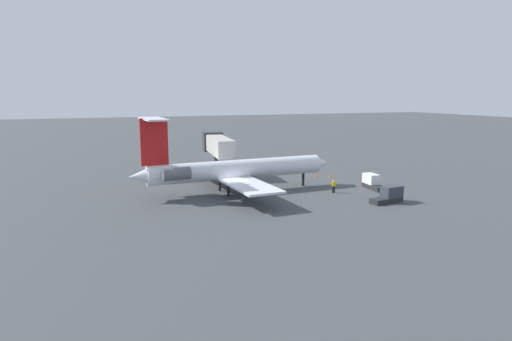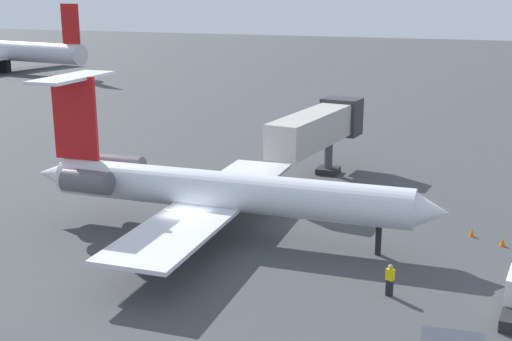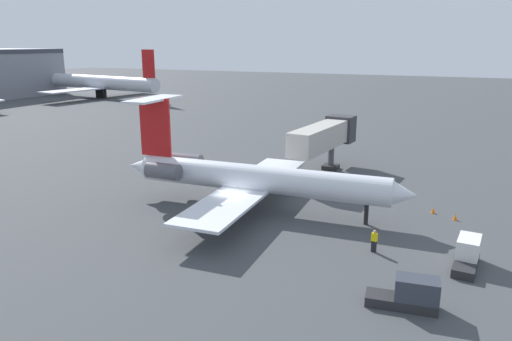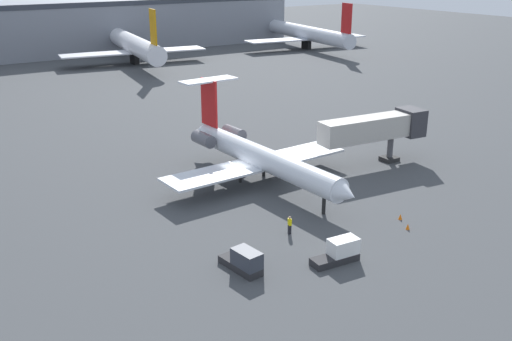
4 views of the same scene
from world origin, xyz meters
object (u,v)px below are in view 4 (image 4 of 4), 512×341
ground_crew_marshaller (290,225)px  baggage_tug_lead (340,252)px  baggage_tug_trailing (244,262)px  traffic_cone_mid (408,226)px  regional_jet (257,155)px  jet_bridge (380,128)px  parked_airliner_east_mid (307,33)px  parked_airliner_centre (134,45)px  traffic_cone_near (400,217)px

ground_crew_marshaller → baggage_tug_lead: baggage_tug_lead is taller
baggage_tug_trailing → traffic_cone_mid: (16.21, -1.84, -0.56)m
regional_jet → jet_bridge: size_ratio=1.96×
baggage_tug_lead → parked_airliner_east_mid: size_ratio=0.10×
baggage_tug_trailing → parked_airliner_east_mid: size_ratio=0.10×
baggage_tug_lead → traffic_cone_mid: size_ratio=7.46×
regional_jet → traffic_cone_mid: 18.22m
baggage_tug_lead → baggage_tug_trailing: (-7.19, 2.89, 0.00)m
baggage_tug_lead → parked_airliner_east_mid: 117.89m
jet_bridge → ground_crew_marshaller: bearing=-154.7°
baggage_tug_lead → parked_airliner_east_mid: (70.98, 94.06, 3.32)m
ground_crew_marshaller → parked_airliner_centre: 93.78m
regional_jet → traffic_cone_near: 16.77m
ground_crew_marshaller → traffic_cone_mid: 10.69m
regional_jet → parked_airliner_centre: 80.70m
regional_jet → traffic_cone_mid: (4.60, -17.40, -2.81)m
baggage_tug_lead → traffic_cone_mid: 9.10m
ground_crew_marshaller → baggage_tug_trailing: baggage_tug_trailing is taller
ground_crew_marshaller → baggage_tug_lead: 6.21m
traffic_cone_near → jet_bridge: bearing=53.0°
parked_airliner_centre → parked_airliner_east_mid: bearing=-3.5°
jet_bridge → baggage_tug_trailing: (-26.85, -12.75, -3.54)m
regional_jet → baggage_tug_trailing: bearing=-126.7°
regional_jet → parked_airliner_east_mid: (66.57, 75.62, 1.07)m
baggage_tug_lead → baggage_tug_trailing: size_ratio=0.99×
jet_bridge → baggage_tug_lead: 25.37m
parked_airliner_east_mid → traffic_cone_mid: bearing=-123.7°
regional_jet → baggage_tug_lead: size_ratio=6.65×
jet_bridge → traffic_cone_mid: bearing=-126.1°
baggage_tug_trailing → baggage_tug_lead: bearing=-21.9°
jet_bridge → regional_jet: bearing=169.6°
regional_jet → parked_airliner_east_mid: bearing=48.6°
regional_jet → traffic_cone_near: regional_jet is taller
traffic_cone_near → parked_airliner_east_mid: parked_airliner_east_mid is taller
baggage_tug_lead → parked_airliner_centre: parked_airliner_centre is taller
parked_airliner_centre → parked_airliner_east_mid: 48.20m
baggage_tug_lead → jet_bridge: bearing=38.5°
ground_crew_marshaller → traffic_cone_mid: ground_crew_marshaller is taller
traffic_cone_mid → regional_jet: bearing=104.8°
jet_bridge → traffic_cone_near: jet_bridge is taller
regional_jet → jet_bridge: (15.24, -2.80, 1.29)m
ground_crew_marshaller → traffic_cone_near: 10.91m
parked_airliner_east_mid → regional_jet: bearing=-131.4°
traffic_cone_near → parked_airliner_east_mid: (60.93, 91.15, 3.88)m
baggage_tug_lead → traffic_cone_near: (10.05, 2.91, -0.56)m
traffic_cone_near → traffic_cone_mid: same height
baggage_tug_lead → parked_airliner_centre: size_ratio=0.10×
baggage_tug_lead → parked_airliner_east_mid: bearing=53.0°
baggage_tug_lead → baggage_tug_trailing: same height
regional_jet → traffic_cone_near: (5.64, -15.54, -2.81)m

